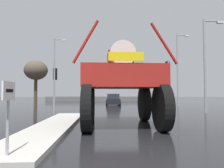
{
  "coord_description": "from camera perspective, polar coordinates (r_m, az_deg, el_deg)",
  "views": [
    {
      "loc": [
        -0.87,
        -4.84,
        1.61
      ],
      "look_at": [
        -0.27,
        9.14,
        2.25
      ],
      "focal_mm": 32.16,
      "sensor_mm": 36.0,
      "label": 1
    }
  ],
  "objects": [
    {
      "name": "bare_tree_left",
      "position": [
        26.97,
        -20.8,
        3.53
      ],
      "size": [
        2.87,
        2.87,
        5.7
      ],
      "color": "#473828",
      "rests_on": "ground"
    },
    {
      "name": "lane_arrow_sign",
      "position": [
        5.4,
        -27.4,
        -5.12
      ],
      "size": [
        0.07,
        0.6,
        1.74
      ],
      "color": "#99999E",
      "rests_on": "median_island"
    },
    {
      "name": "traffic_signal_near_left",
      "position": [
        15.19,
        -15.94,
        1.13
      ],
      "size": [
        0.24,
        0.54,
        3.53
      ],
      "color": "gray",
      "rests_on": "ground"
    },
    {
      "name": "median_island",
      "position": [
        9.97,
        -16.27,
        -11.36
      ],
      "size": [
        1.75,
        10.4,
        0.15
      ],
      "primitive_type": "cube",
      "color": "#B2AFA8",
      "rests_on": "ground"
    },
    {
      "name": "traffic_signal_far_right",
      "position": [
        29.11,
        -6.89,
        -0.46
      ],
      "size": [
        0.24,
        0.55,
        3.68
      ],
      "color": "gray",
      "rests_on": "ground"
    },
    {
      "name": "streetlight_far_left",
      "position": [
        28.07,
        -15.93,
        4.3
      ],
      "size": [
        1.61,
        0.24,
        9.01
      ],
      "color": "gray",
      "rests_on": "ground"
    },
    {
      "name": "oversize_sprayer",
      "position": [
        10.1,
        2.5,
        0.34
      ],
      "size": [
        4.42,
        5.55,
        4.63
      ],
      "rotation": [
        0.0,
        0.0,
        1.59
      ],
      "color": "black",
      "rests_on": "ground"
    },
    {
      "name": "streetlight_near_right",
      "position": [
        18.16,
        25.21,
        6.06
      ],
      "size": [
        1.7,
        0.24,
        7.68
      ],
      "color": "gray",
      "rests_on": "ground"
    },
    {
      "name": "traffic_signal_near_right",
      "position": [
        15.56,
        15.58,
        2.55
      ],
      "size": [
        0.24,
        0.54,
        4.08
      ],
      "color": "gray",
      "rests_on": "ground"
    },
    {
      "name": "sedan_ahead",
      "position": [
        26.85,
        0.29,
        -4.51
      ],
      "size": [
        1.88,
        4.1,
        1.52
      ],
      "rotation": [
        0.0,
        0.0,
        1.57
      ],
      "color": "black",
      "rests_on": "ground"
    },
    {
      "name": "roadside_barrier",
      "position": [
        41.37,
        -1.27,
        -4.2
      ],
      "size": [
        25.31,
        0.24,
        0.9
      ],
      "primitive_type": "cube",
      "color": "#59595B",
      "rests_on": "ground"
    },
    {
      "name": "streetlight_far_right",
      "position": [
        26.37,
        18.33,
        4.78
      ],
      "size": [
        1.6,
        0.24,
        9.02
      ],
      "color": "gray",
      "rests_on": "ground"
    },
    {
      "name": "ground_plane",
      "position": [
        22.92,
        -0.29,
        -6.62
      ],
      "size": [
        120.0,
        120.0,
        0.0
      ],
      "primitive_type": "plane",
      "color": "black"
    },
    {
      "name": "traffic_signal_far_left",
      "position": [
        29.68,
        9.58,
        -0.23
      ],
      "size": [
        0.24,
        0.55,
        3.86
      ],
      "color": "gray",
      "rests_on": "ground"
    }
  ]
}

